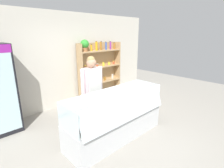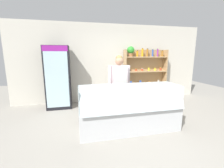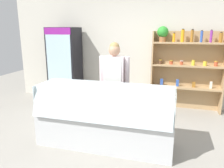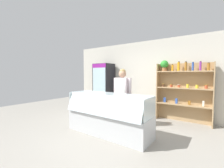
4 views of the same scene
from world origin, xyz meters
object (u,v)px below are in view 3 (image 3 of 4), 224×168
Objects in this scene: drinks_fridge at (65,66)px; shelving_unit at (184,64)px; deli_display_case at (104,127)px; shop_clerk at (114,79)px.

drinks_fridge is 2.94m from shelving_unit.
deli_display_case is 1.32× the size of shop_clerk.
shop_clerk is at bearing -35.83° from drinks_fridge.
deli_display_case is (1.67, -1.90, -0.65)m from drinks_fridge.
shop_clerk is at bearing -133.13° from shelving_unit.
shelving_unit is 0.89× the size of deli_display_case.
shelving_unit reaches higher than deli_display_case.
deli_display_case is at bearing -48.75° from drinks_fridge.
drinks_fridge is at bearing -175.99° from shelving_unit.
deli_display_case is (-1.27, -2.11, -0.77)m from shelving_unit.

